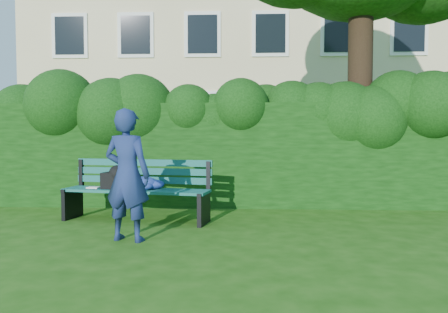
{
  "coord_description": "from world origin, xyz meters",
  "views": [
    {
      "loc": [
        0.29,
        -5.65,
        1.28
      ],
      "look_at": [
        0.0,
        0.6,
        0.95
      ],
      "focal_mm": 35.0,
      "sensor_mm": 36.0,
      "label": 1
    }
  ],
  "objects": [
    {
      "name": "ground",
      "position": [
        0.0,
        0.0,
        0.0
      ],
      "size": [
        80.0,
        80.0,
        0.0
      ],
      "primitive_type": "plane",
      "color": "#1D4E0D",
      "rests_on": "ground"
    },
    {
      "name": "apartment_building",
      "position": [
        -0.0,
        13.99,
        6.0
      ],
      "size": [
        16.0,
        8.08,
        12.0
      ],
      "color": "#D3BD8D",
      "rests_on": "ground"
    },
    {
      "name": "hedge",
      "position": [
        0.0,
        2.2,
        0.9
      ],
      "size": [
        10.0,
        1.0,
        1.8
      ],
      "color": "black",
      "rests_on": "ground"
    },
    {
      "name": "park_bench",
      "position": [
        -1.3,
        0.66,
        0.5
      ],
      "size": [
        2.22,
        0.93,
        0.89
      ],
      "rotation": [
        0.0,
        0.0,
        -0.18
      ],
      "color": "#0F474C",
      "rests_on": "ground"
    },
    {
      "name": "man_reading",
      "position": [
        -1.1,
        -0.55,
        0.79
      ],
      "size": [
        0.65,
        0.51,
        1.57
      ],
      "primitive_type": "imported",
      "rotation": [
        0.0,
        0.0,
        2.89
      ],
      "color": "navy",
      "rests_on": "ground"
    }
  ]
}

